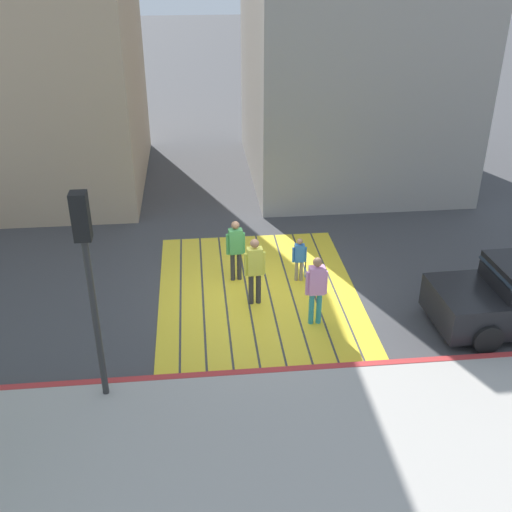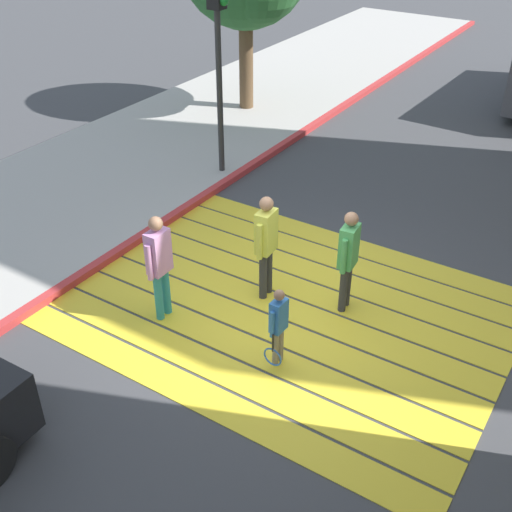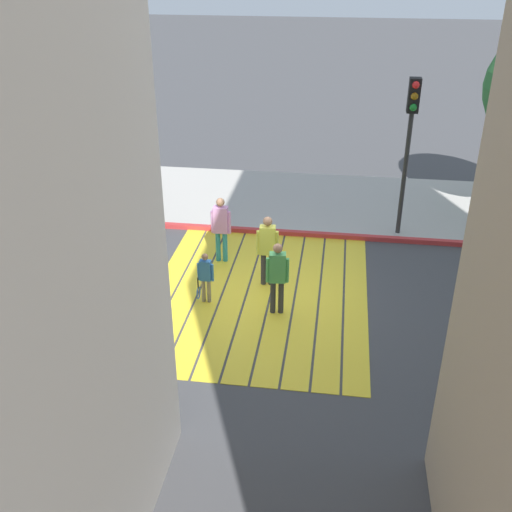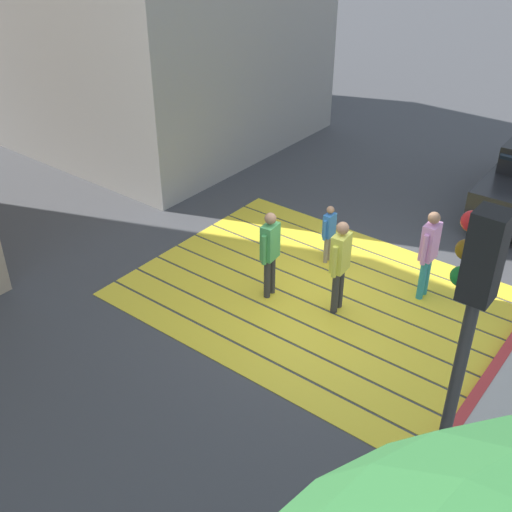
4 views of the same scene
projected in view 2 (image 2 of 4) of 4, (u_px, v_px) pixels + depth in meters
ground_plane at (289, 309)px, 9.77m from camera, size 120.00×120.00×0.00m
crosswalk_stripes at (289, 309)px, 9.76m from camera, size 6.40×4.90×0.01m
sidewalk_west at (37, 211)px, 12.29m from camera, size 4.80×40.00×0.12m
curb_painted at (129, 245)px, 11.21m from camera, size 0.16×40.00×0.13m
traffic_light_corner at (219, 29)px, 12.11m from camera, size 0.39×0.28×4.24m
pedestrian_adult_lead at (159, 261)px, 9.11m from camera, size 0.22×0.50×1.70m
pedestrian_adult_trailing at (266, 240)px, 9.55m from camera, size 0.25×0.50×1.72m
pedestrian_adult_side at (348, 254)px, 9.28m from camera, size 0.25×0.49×1.66m
pedestrian_child_with_racket at (278, 324)px, 8.40m from camera, size 0.28×0.38×1.21m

